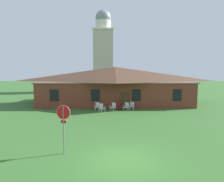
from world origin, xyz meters
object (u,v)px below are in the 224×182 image
object	(u,v)px
lawn_chair_near_door	(102,107)
lawn_chair_right_end	(126,106)
lawn_chair_by_porch	(97,106)
lawn_chair_far_side	(132,106)
stop_sign	(63,120)
lawn_chair_left_end	(113,106)
lawn_chair_middle	(119,106)

from	to	relation	value
lawn_chair_near_door	lawn_chair_right_end	world-z (taller)	same
lawn_chair_near_door	lawn_chair_right_end	size ratio (longest dim) A/B	1.00
lawn_chair_by_porch	lawn_chair_far_side	xyz separation A→B (m)	(4.31, 0.21, 0.00)
lawn_chair_by_porch	lawn_chair_far_side	bearing A→B (deg)	2.76
stop_sign	lawn_chair_far_side	xyz separation A→B (m)	(5.31, 13.13, -1.48)
lawn_chair_left_end	lawn_chair_middle	bearing A→B (deg)	22.47
lawn_chair_by_porch	lawn_chair_near_door	xyz separation A→B (m)	(0.59, -1.05, 0.00)
lawn_chair_far_side	lawn_chair_middle	bearing A→B (deg)	-173.11
stop_sign	lawn_chair_left_end	distance (m)	13.06
lawn_chair_middle	lawn_chair_right_end	distance (m)	0.94
stop_sign	lawn_chair_by_porch	bearing A→B (deg)	85.58
stop_sign	lawn_chair_middle	xyz separation A→B (m)	(3.65, 12.93, -1.48)
lawn_chair_near_door	lawn_chair_left_end	distance (m)	1.57
lawn_chair_middle	lawn_chair_left_end	bearing A→B (deg)	-157.53
lawn_chair_near_door	lawn_chair_right_end	bearing A→B (deg)	17.75
stop_sign	lawn_chair_right_end	xyz separation A→B (m)	(4.58, 12.83, -1.48)
stop_sign	lawn_chair_near_door	xyz separation A→B (m)	(1.59, 11.87, -1.48)
lawn_chair_by_porch	lawn_chair_far_side	distance (m)	4.31
lawn_chair_near_door	lawn_chair_middle	bearing A→B (deg)	27.13
lawn_chair_middle	lawn_chair_far_side	xyz separation A→B (m)	(1.66, 0.20, 0.00)
lawn_chair_near_door	lawn_chair_middle	xyz separation A→B (m)	(2.06, 1.06, 0.00)
lawn_chair_middle	lawn_chair_by_porch	bearing A→B (deg)	-179.85
lawn_chair_near_door	lawn_chair_right_end	xyz separation A→B (m)	(3.00, 0.96, 0.00)
lawn_chair_middle	lawn_chair_far_side	size ratio (longest dim) A/B	1.00
stop_sign	lawn_chair_left_end	xyz separation A→B (m)	(2.95, 12.64, -1.48)
lawn_chair_middle	lawn_chair_near_door	bearing A→B (deg)	-152.87
lawn_chair_middle	stop_sign	bearing A→B (deg)	-105.76
lawn_chair_by_porch	lawn_chair_right_end	xyz separation A→B (m)	(3.59, -0.09, 0.00)
stop_sign	lawn_chair_by_porch	world-z (taller)	stop_sign
lawn_chair_right_end	lawn_chair_far_side	size ratio (longest dim) A/B	1.00
lawn_chair_by_porch	stop_sign	bearing A→B (deg)	-94.42
lawn_chair_by_porch	lawn_chair_left_end	size ratio (longest dim) A/B	1.00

